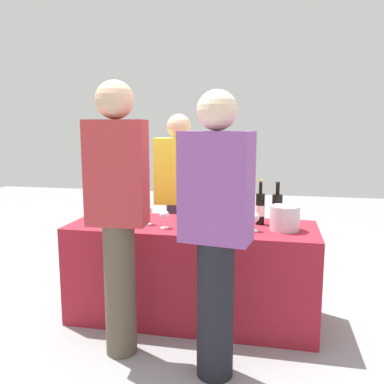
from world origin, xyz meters
TOP-DOWN VIEW (x-y plane):
  - ground_plane at (0.00, 0.00)m, footprint 12.00×12.00m
  - tasting_table at (0.00, 0.00)m, footprint 1.86×0.66m
  - wine_bottle_0 at (-0.72, 0.17)m, footprint 0.07×0.07m
  - wine_bottle_1 at (-0.09, 0.14)m, footprint 0.07×0.07m
  - wine_bottle_2 at (0.29, 0.15)m, footprint 0.08×0.08m
  - wine_bottle_3 at (0.50, 0.12)m, footprint 0.07×0.07m
  - wine_bottle_4 at (0.63, 0.12)m, footprint 0.08×0.08m
  - wine_glass_0 at (-0.59, -0.06)m, footprint 0.07×0.07m
  - wine_glass_1 at (-0.33, -0.06)m, footprint 0.07×0.07m
  - wine_glass_2 at (-0.18, -0.15)m, footprint 0.07×0.07m
  - wine_glass_3 at (0.07, -0.14)m, footprint 0.06×0.06m
  - wine_glass_4 at (0.34, -0.18)m, footprint 0.08×0.08m
  - wine_glass_5 at (0.47, -0.10)m, footprint 0.07×0.07m
  - ice_bucket at (0.68, -0.03)m, footprint 0.21×0.21m
  - server_pouring at (-0.25, 0.63)m, footprint 0.45×0.28m
  - guest_0 at (-0.36, -0.58)m, footprint 0.38×0.24m
  - guest_1 at (0.28, -0.70)m, footprint 0.43×0.28m
  - menu_board at (-0.87, 0.93)m, footprint 0.47×0.10m

SIDE VIEW (x-z plane):
  - ground_plane at x=0.00m, z-range 0.00..0.00m
  - tasting_table at x=0.00m, z-range 0.00..0.75m
  - menu_board at x=-0.87m, z-range 0.00..0.84m
  - ice_bucket at x=0.68m, z-range 0.75..0.92m
  - wine_glass_2 at x=-0.18m, z-range 0.77..0.91m
  - wine_glass_5 at x=0.47m, z-range 0.77..0.91m
  - wine_glass_0 at x=-0.59m, z-range 0.77..0.91m
  - wine_glass_3 at x=0.07m, z-range 0.78..0.91m
  - server_pouring at x=-0.25m, z-range 0.05..1.65m
  - wine_glass_4 at x=0.34m, z-range 0.78..0.93m
  - wine_glass_1 at x=-0.33m, z-range 0.78..0.93m
  - wine_bottle_2 at x=0.29m, z-range 0.70..1.02m
  - wine_bottle_0 at x=-0.72m, z-range 0.71..1.02m
  - wine_bottle_4 at x=0.63m, z-range 0.70..1.03m
  - wine_bottle_1 at x=-0.09m, z-range 0.70..1.03m
  - wine_bottle_3 at x=0.50m, z-range 0.70..1.04m
  - guest_1 at x=0.28m, z-range 0.08..1.75m
  - guest_0 at x=-0.36m, z-range 0.10..1.85m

